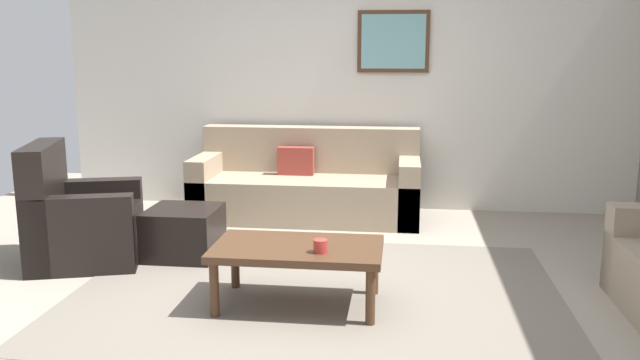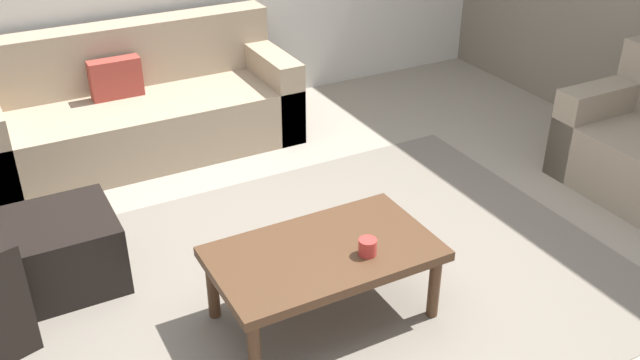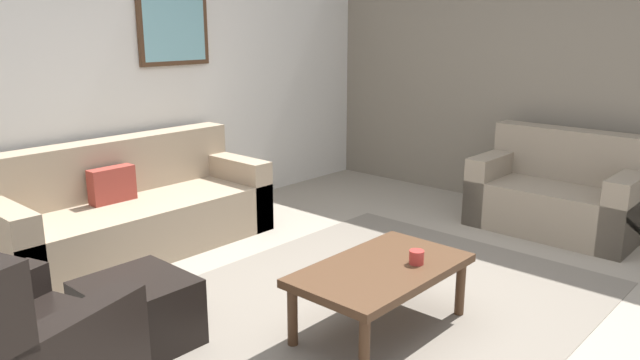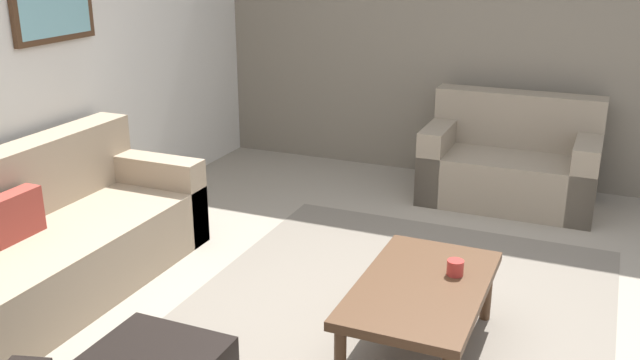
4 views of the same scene
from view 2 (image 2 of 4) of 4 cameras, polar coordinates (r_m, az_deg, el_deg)
The scene contains 6 objects.
ground_plane at distance 3.89m, azimuth -0.32°, elevation -8.38°, with size 8.00×8.00×0.00m, color gray.
area_rug at distance 3.89m, azimuth -0.32°, elevation -8.33°, with size 3.36×2.44×0.01m, color slate.
couch_main at distance 5.37m, azimuth -14.51°, elevation 5.55°, with size 2.22×0.88×0.88m.
ottoman at distance 4.04m, azimuth -19.93°, elevation -5.38°, with size 0.56×0.56×0.40m, color black.
coffee_table at distance 3.47m, azimuth 0.29°, elevation -6.32°, with size 1.10×0.64×0.41m.
cup at distance 3.39m, azimuth 3.86°, elevation -5.41°, with size 0.09×0.09×0.08m, color #B2332D.
Camera 2 is at (-1.44, -2.72, 2.38)m, focal length 39.68 mm.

